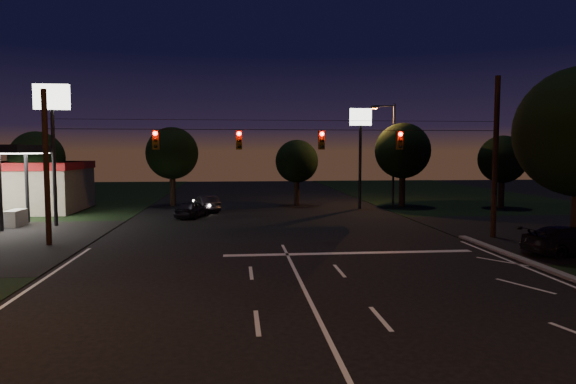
{
  "coord_description": "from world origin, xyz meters",
  "views": [
    {
      "loc": [
        -2.35,
        -12.26,
        4.88
      ],
      "look_at": [
        -0.0,
        11.04,
        3.0
      ],
      "focal_mm": 32.0,
      "sensor_mm": 36.0,
      "label": 1
    }
  ],
  "objects": [
    {
      "name": "ground",
      "position": [
        0.0,
        0.0,
        0.0
      ],
      "size": [
        140.0,
        140.0,
        0.0
      ],
      "primitive_type": "plane",
      "color": "black",
      "rests_on": "ground"
    },
    {
      "name": "stop_bar",
      "position": [
        3.0,
        11.5,
        0.01
      ],
      "size": [
        12.0,
        0.5,
        0.01
      ],
      "primitive_type": "cube",
      "color": "silver",
      "rests_on": "ground"
    },
    {
      "name": "utility_pole_right",
      "position": [
        12.0,
        15.0,
        0.0
      ],
      "size": [
        0.3,
        0.3,
        9.0
      ],
      "primitive_type": "cylinder",
      "color": "black",
      "rests_on": "ground"
    },
    {
      "name": "utility_pole_left",
      "position": [
        -12.0,
        15.0,
        0.0
      ],
      "size": [
        0.28,
        0.28,
        8.0
      ],
      "primitive_type": "cylinder",
      "color": "black",
      "rests_on": "ground"
    },
    {
      "name": "signal_span",
      "position": [
        -0.0,
        14.96,
        5.5
      ],
      "size": [
        24.0,
        0.4,
        1.56
      ],
      "color": "black",
      "rests_on": "ground"
    },
    {
      "name": "pole_sign_left_near",
      "position": [
        -14.0,
        22.0,
        6.98
      ],
      "size": [
        2.2,
        0.3,
        9.1
      ],
      "color": "black",
      "rests_on": "ground"
    },
    {
      "name": "pole_sign_right",
      "position": [
        8.0,
        30.0,
        6.24
      ],
      "size": [
        1.8,
        0.3,
        8.4
      ],
      "color": "black",
      "rests_on": "ground"
    },
    {
      "name": "street_light_right_far",
      "position": [
        11.24,
        32.0,
        5.24
      ],
      "size": [
        2.2,
        0.35,
        9.0
      ],
      "color": "black",
      "rests_on": "ground"
    },
    {
      "name": "tree_far_a",
      "position": [
        -17.98,
        30.12,
        4.26
      ],
      "size": [
        4.2,
        4.2,
        6.42
      ],
      "color": "black",
      "rests_on": "ground"
    },
    {
      "name": "tree_far_b",
      "position": [
        -7.98,
        34.13,
        4.61
      ],
      "size": [
        4.6,
        4.6,
        6.98
      ],
      "color": "black",
      "rests_on": "ground"
    },
    {
      "name": "tree_far_c",
      "position": [
        3.02,
        33.1,
        3.9
      ],
      "size": [
        3.8,
        3.8,
        5.86
      ],
      "color": "black",
      "rests_on": "ground"
    },
    {
      "name": "tree_far_d",
      "position": [
        12.02,
        31.13,
        4.83
      ],
      "size": [
        4.8,
        4.8,
        7.3
      ],
      "color": "black",
      "rests_on": "ground"
    },
    {
      "name": "tree_far_e",
      "position": [
        20.02,
        29.11,
        4.11
      ],
      "size": [
        4.0,
        4.0,
        6.18
      ],
      "color": "black",
      "rests_on": "ground"
    },
    {
      "name": "car_oncoming_a",
      "position": [
        -5.61,
        25.55,
        0.63
      ],
      "size": [
        2.56,
        3.98,
        1.26
      ],
      "primitive_type": "imported",
      "rotation": [
        0.0,
        0.0,
        2.83
      ],
      "color": "black",
      "rests_on": "ground"
    },
    {
      "name": "car_oncoming_b",
      "position": [
        -4.77,
        29.3,
        0.64
      ],
      "size": [
        2.43,
        4.11,
        1.28
      ],
      "primitive_type": "imported",
      "rotation": [
        0.0,
        0.0,
        3.44
      ],
      "color": "black",
      "rests_on": "ground"
    },
    {
      "name": "car_cross",
      "position": [
        13.27,
        10.05,
        0.69
      ],
      "size": [
        4.93,
        2.51,
        1.37
      ],
      "primitive_type": "imported",
      "rotation": [
        0.0,
        0.0,
        1.7
      ],
      "color": "black",
      "rests_on": "ground"
    }
  ]
}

